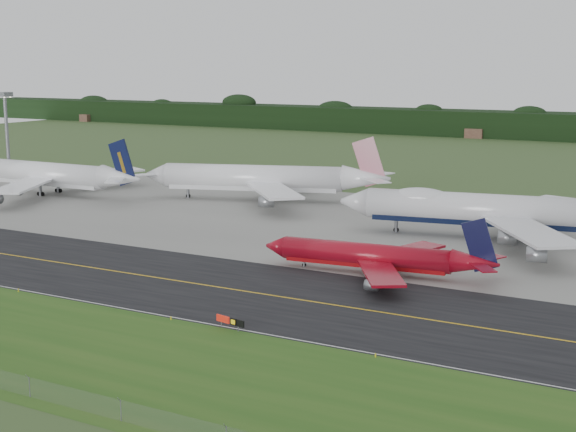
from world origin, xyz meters
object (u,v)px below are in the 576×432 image
Objects in this scene: jet_red_737 at (378,257)px; jet_star_tail at (266,179)px; jet_navy_gold at (48,175)px; jet_ba_747 at (501,211)px; floodlight_mast at (6,122)px; taxiway_sign at (230,321)px.

jet_star_tail is at bearing 133.92° from jet_red_737.
jet_navy_gold is at bearing -161.65° from jet_star_tail.
jet_ba_747 is 1.69× the size of jet_red_737.
floodlight_mast reaches higher than jet_star_tail.
jet_red_737 is 133.74m from floodlight_mast.
floodlight_mast is (-19.38, 4.72, 12.90)m from jet_navy_gold.
jet_red_737 is at bearing -46.08° from jet_star_tail.
jet_ba_747 is 1.08× the size of jet_star_tail.
jet_ba_747 is 37.70m from jet_red_737.
jet_ba_747 reaches higher than jet_navy_gold.
floodlight_mast is at bearing 166.33° from jet_navy_gold.
jet_red_737 is at bearing 79.52° from taxiway_sign.
taxiway_sign is (45.38, -88.67, -4.39)m from jet_star_tail.
jet_star_tail reaches higher than jet_red_737.
floodlight_mast reaches higher than taxiway_sign.
jet_ba_747 reaches higher than taxiway_sign.
floodlight_mast reaches higher than jet_red_737.
taxiway_sign is at bearing -31.95° from floodlight_mast.
floodlight_mast is (-137.81, 4.23, 12.37)m from jet_ba_747.
jet_red_737 is 35.48m from taxiway_sign.
jet_navy_gold is (-107.29, 35.43, 2.23)m from jet_red_737.
jet_ba_747 is at bearing -15.88° from jet_star_tail.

